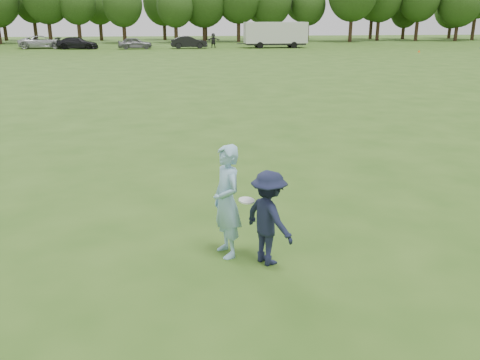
{
  "coord_description": "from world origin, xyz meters",
  "views": [
    {
      "loc": [
        -1.99,
        -7.97,
        4.01
      ],
      "look_at": [
        -0.87,
        0.91,
        1.1
      ],
      "focal_mm": 38.0,
      "sensor_mm": 36.0,
      "label": 1
    }
  ],
  "objects_px": {
    "thrower": "(227,201)",
    "car_d": "(77,43)",
    "car_e": "(135,43)",
    "player_far_d": "(213,40)",
    "car_f": "(189,42)",
    "car_c": "(42,42)",
    "field_cone": "(419,51)",
    "cargo_trailer": "(275,34)",
    "defender": "(269,218)"
  },
  "relations": [
    {
      "from": "thrower",
      "to": "car_d",
      "type": "distance_m",
      "value": 60.56
    },
    {
      "from": "car_d",
      "to": "car_e",
      "type": "distance_m",
      "value": 7.13
    },
    {
      "from": "player_far_d",
      "to": "car_f",
      "type": "height_order",
      "value": "player_far_d"
    },
    {
      "from": "car_c",
      "to": "field_cone",
      "type": "relative_size",
      "value": 18.88
    },
    {
      "from": "car_f",
      "to": "thrower",
      "type": "bearing_deg",
      "value": 176.02
    },
    {
      "from": "car_e",
      "to": "car_c",
      "type": "bearing_deg",
      "value": 73.01
    },
    {
      "from": "car_f",
      "to": "cargo_trailer",
      "type": "relative_size",
      "value": 0.51
    },
    {
      "from": "player_far_d",
      "to": "car_c",
      "type": "height_order",
      "value": "player_far_d"
    },
    {
      "from": "car_e",
      "to": "car_f",
      "type": "height_order",
      "value": "car_f"
    },
    {
      "from": "car_e",
      "to": "car_f",
      "type": "relative_size",
      "value": 0.91
    },
    {
      "from": "player_far_d",
      "to": "cargo_trailer",
      "type": "distance_m",
      "value": 8.07
    },
    {
      "from": "defender",
      "to": "thrower",
      "type": "bearing_deg",
      "value": 28.67
    },
    {
      "from": "thrower",
      "to": "cargo_trailer",
      "type": "distance_m",
      "value": 60.03
    },
    {
      "from": "car_e",
      "to": "cargo_trailer",
      "type": "xyz_separation_m",
      "value": [
        17.86,
        0.27,
        1.06
      ]
    },
    {
      "from": "thrower",
      "to": "defender",
      "type": "xyz_separation_m",
      "value": [
        0.66,
        -0.39,
        -0.18
      ]
    },
    {
      "from": "thrower",
      "to": "field_cone",
      "type": "distance_m",
      "value": 55.33
    },
    {
      "from": "car_e",
      "to": "cargo_trailer",
      "type": "bearing_deg",
      "value": -94.04
    },
    {
      "from": "car_c",
      "to": "car_f",
      "type": "relative_size",
      "value": 1.23
    },
    {
      "from": "car_f",
      "to": "cargo_trailer",
      "type": "xyz_separation_m",
      "value": [
        11.14,
        -0.0,
        1.02
      ]
    },
    {
      "from": "defender",
      "to": "car_f",
      "type": "height_order",
      "value": "defender"
    },
    {
      "from": "car_d",
      "to": "car_e",
      "type": "relative_size",
      "value": 1.19
    },
    {
      "from": "car_c",
      "to": "car_d",
      "type": "relative_size",
      "value": 1.13
    },
    {
      "from": "car_c",
      "to": "car_e",
      "type": "height_order",
      "value": "car_c"
    },
    {
      "from": "thrower",
      "to": "player_far_d",
      "type": "bearing_deg",
      "value": 158.73
    },
    {
      "from": "thrower",
      "to": "car_d",
      "type": "height_order",
      "value": "thrower"
    },
    {
      "from": "car_c",
      "to": "car_e",
      "type": "bearing_deg",
      "value": -109.62
    },
    {
      "from": "field_cone",
      "to": "cargo_trailer",
      "type": "distance_m",
      "value": 18.04
    },
    {
      "from": "car_c",
      "to": "car_e",
      "type": "distance_m",
      "value": 12.02
    },
    {
      "from": "defender",
      "to": "car_e",
      "type": "height_order",
      "value": "defender"
    },
    {
      "from": "defender",
      "to": "player_far_d",
      "type": "distance_m",
      "value": 60.34
    },
    {
      "from": "car_c",
      "to": "defender",
      "type": "bearing_deg",
      "value": -171.16
    },
    {
      "from": "thrower",
      "to": "field_cone",
      "type": "height_order",
      "value": "thrower"
    },
    {
      "from": "player_far_d",
      "to": "car_d",
      "type": "distance_m",
      "value": 17.01
    },
    {
      "from": "player_far_d",
      "to": "car_c",
      "type": "bearing_deg",
      "value": 177.1
    },
    {
      "from": "car_f",
      "to": "cargo_trailer",
      "type": "distance_m",
      "value": 11.18
    },
    {
      "from": "car_f",
      "to": "cargo_trailer",
      "type": "bearing_deg",
      "value": -92.93
    },
    {
      "from": "thrower",
      "to": "car_f",
      "type": "bearing_deg",
      "value": 161.75
    },
    {
      "from": "car_c",
      "to": "car_f",
      "type": "height_order",
      "value": "car_c"
    },
    {
      "from": "thrower",
      "to": "car_f",
      "type": "relative_size",
      "value": 0.43
    },
    {
      "from": "thrower",
      "to": "defender",
      "type": "relative_size",
      "value": 1.22
    },
    {
      "from": "thrower",
      "to": "cargo_trailer",
      "type": "relative_size",
      "value": 0.22
    },
    {
      "from": "player_far_d",
      "to": "field_cone",
      "type": "distance_m",
      "value": 25.36
    },
    {
      "from": "defender",
      "to": "car_f",
      "type": "bearing_deg",
      "value": -31.06
    },
    {
      "from": "car_d",
      "to": "field_cone",
      "type": "bearing_deg",
      "value": -100.78
    },
    {
      "from": "player_far_d",
      "to": "car_c",
      "type": "relative_size",
      "value": 0.32
    },
    {
      "from": "player_far_d",
      "to": "car_d",
      "type": "xyz_separation_m",
      "value": [
        -17.0,
        -0.62,
        -0.19
      ]
    },
    {
      "from": "car_d",
      "to": "car_f",
      "type": "bearing_deg",
      "value": -87.29
    },
    {
      "from": "car_d",
      "to": "cargo_trailer",
      "type": "xyz_separation_m",
      "value": [
        24.95,
        -0.45,
        1.05
      ]
    },
    {
      "from": "thrower",
      "to": "car_e",
      "type": "height_order",
      "value": "thrower"
    },
    {
      "from": "car_c",
      "to": "cargo_trailer",
      "type": "distance_m",
      "value": 29.72
    }
  ]
}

